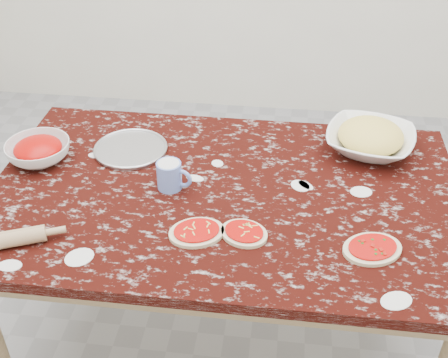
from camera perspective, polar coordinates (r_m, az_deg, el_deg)
ground at (r=2.46m, az=0.00°, el=-15.33°), size 4.00×4.00×0.00m
worktable at (r=1.99m, az=0.00°, el=-3.12°), size 1.60×1.00×0.75m
pizza_tray at (r=2.17m, az=-9.29°, el=2.94°), size 0.28×0.28×0.01m
sauce_bowl at (r=2.18m, az=-18.02°, el=2.62°), size 0.28×0.28×0.07m
cheese_bowl at (r=2.20m, az=14.35°, el=3.69°), size 0.39×0.39×0.08m
flour_mug at (r=1.93m, az=-5.38°, el=0.39°), size 0.13×0.08×0.10m
pizza_left at (r=1.76m, az=-2.75°, el=-5.33°), size 0.21×0.19×0.02m
pizza_mid at (r=1.76m, az=2.01°, el=-5.41°), size 0.18×0.17×0.02m
pizza_right at (r=1.76m, az=14.57°, el=-6.75°), size 0.22×0.20×0.02m
rolling_pin at (r=1.83m, az=-21.36°, el=-5.74°), size 0.26×0.15×0.05m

